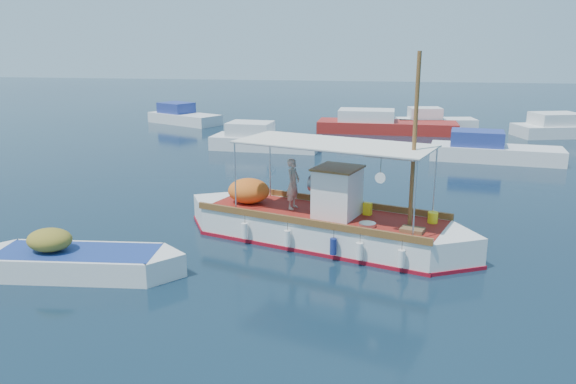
# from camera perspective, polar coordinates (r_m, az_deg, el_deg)

# --- Properties ---
(ground) EXTENTS (160.00, 160.00, 0.00)m
(ground) POSITION_cam_1_polar(r_m,az_deg,el_deg) (17.40, 3.48, -5.78)
(ground) COLOR black
(ground) RESTS_ON ground
(fishing_caique) EXTENTS (9.57, 4.85, 6.13)m
(fishing_caique) POSITION_cam_1_polar(r_m,az_deg,el_deg) (17.92, 3.29, -3.34)
(fishing_caique) COLOR white
(fishing_caique) RESTS_ON ground
(dinghy) EXTENTS (5.97, 2.13, 1.46)m
(dinghy) POSITION_cam_1_polar(r_m,az_deg,el_deg) (16.51, -20.68, -6.79)
(dinghy) COLOR white
(dinghy) RESTS_ON ground
(bg_boat_nw) EXTENTS (6.49, 2.76, 1.80)m
(bg_boat_nw) POSITION_cam_1_polar(r_m,az_deg,el_deg) (33.59, -2.60, 5.19)
(bg_boat_nw) COLOR silver
(bg_boat_nw) RESTS_ON ground
(bg_boat_n) EXTENTS (9.69, 2.87, 1.80)m
(bg_boat_n) POSITION_cam_1_polar(r_m,az_deg,el_deg) (40.57, 9.56, 6.68)
(bg_boat_n) COLOR maroon
(bg_boat_n) RESTS_ON ground
(bg_boat_ne) EXTENTS (6.98, 3.04, 1.80)m
(bg_boat_ne) POSITION_cam_1_polar(r_m,az_deg,el_deg) (32.13, 19.98, 3.87)
(bg_boat_ne) COLOR silver
(bg_boat_ne) RESTS_ON ground
(bg_boat_e) EXTENTS (7.75, 4.57, 1.80)m
(bg_boat_e) POSITION_cam_1_polar(r_m,az_deg,el_deg) (42.76, 26.43, 5.75)
(bg_boat_e) COLOR silver
(bg_boat_e) RESTS_ON ground
(bg_boat_far_w) EXTENTS (6.45, 4.80, 1.80)m
(bg_boat_far_w) POSITION_cam_1_polar(r_m,az_deg,el_deg) (45.32, -10.63, 7.47)
(bg_boat_far_w) COLOR silver
(bg_boat_far_w) RESTS_ON ground
(bg_boat_far_n) EXTENTS (5.90, 2.93, 1.80)m
(bg_boat_far_n) POSITION_cam_1_polar(r_m,az_deg,el_deg) (42.82, 14.56, 6.83)
(bg_boat_far_n) COLOR silver
(bg_boat_far_n) RESTS_ON ground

